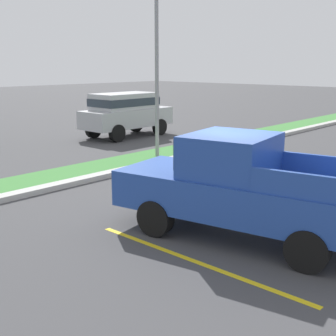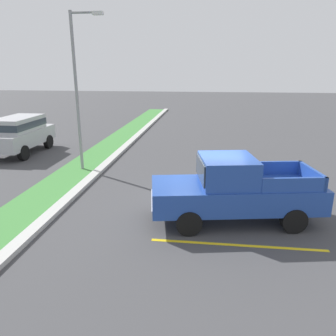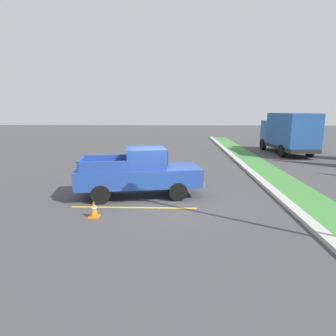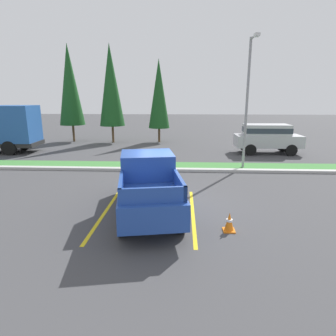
{
  "view_description": "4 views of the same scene",
  "coord_description": "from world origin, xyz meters",
  "px_view_note": "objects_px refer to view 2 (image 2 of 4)",
  "views": [
    {
      "loc": [
        -8.22,
        -5.68,
        3.46
      ],
      "look_at": [
        -0.56,
        1.33,
        1.05
      ],
      "focal_mm": 48.17,
      "sensor_mm": 36.0,
      "label": 1
    },
    {
      "loc": [
        -10.49,
        -0.04,
        4.64
      ],
      "look_at": [
        0.14,
        1.3,
        1.38
      ],
      "focal_mm": 34.88,
      "sensor_mm": 36.0,
      "label": 2
    },
    {
      "loc": [
        11.39,
        0.75,
        3.66
      ],
      "look_at": [
        -0.07,
        0.33,
        1.39
      ],
      "focal_mm": 31.48,
      "sensor_mm": 36.0,
      "label": 3
    },
    {
      "loc": [
        0.34,
        -10.19,
        3.94
      ],
      "look_at": [
        -0.22,
        0.83,
        1.21
      ],
      "focal_mm": 30.38,
      "sensor_mm": 36.0,
      "label": 4
    }
  ],
  "objects_px": {
    "suv_distant": "(20,132)",
    "traffic_cone": "(262,186)",
    "street_light": "(79,83)",
    "pickup_truck_main": "(234,190)"
  },
  "relations": [
    {
      "from": "suv_distant",
      "to": "street_light",
      "type": "height_order",
      "value": "street_light"
    },
    {
      "from": "pickup_truck_main",
      "to": "street_light",
      "type": "xyz_separation_m",
      "value": [
        4.66,
        6.64,
        3.01
      ]
    },
    {
      "from": "pickup_truck_main",
      "to": "traffic_cone",
      "type": "height_order",
      "value": "pickup_truck_main"
    },
    {
      "from": "suv_distant",
      "to": "traffic_cone",
      "type": "distance_m",
      "value": 13.49
    },
    {
      "from": "street_light",
      "to": "suv_distant",
      "type": "bearing_deg",
      "value": 61.27
    },
    {
      "from": "suv_distant",
      "to": "pickup_truck_main",
      "type": "bearing_deg",
      "value": -122.51
    },
    {
      "from": "pickup_truck_main",
      "to": "traffic_cone",
      "type": "distance_m",
      "value": 3.0
    },
    {
      "from": "pickup_truck_main",
      "to": "suv_distant",
      "type": "xyz_separation_m",
      "value": [
        7.24,
        11.36,
        0.2
      ]
    },
    {
      "from": "street_light",
      "to": "traffic_cone",
      "type": "bearing_deg",
      "value": -104.47
    },
    {
      "from": "pickup_truck_main",
      "to": "suv_distant",
      "type": "relative_size",
      "value": 1.19
    }
  ]
}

